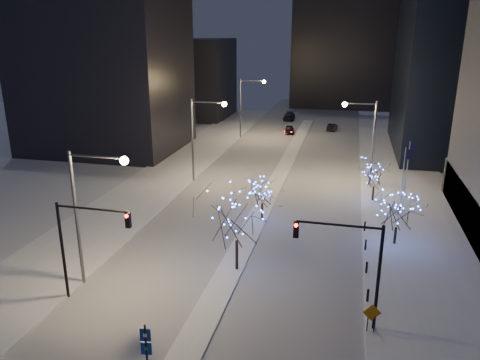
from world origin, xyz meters
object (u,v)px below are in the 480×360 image
(traffic_signal_east, at_px, (353,258))
(car_near, at_px, (289,130))
(car_far, at_px, (289,116))
(holiday_tree_plaza_near, at_px, (398,212))
(holiday_tree_plaza_far, at_px, (375,174))
(wayfinding_sign, at_px, (146,345))
(street_lamp_east, at_px, (366,132))
(street_lamp_w_far, at_px, (246,100))
(street_lamp_w_mid, at_px, (201,129))
(construction_sign, at_px, (372,315))
(car_mid, at_px, (332,127))
(holiday_tree_median_far, at_px, (262,192))
(traffic_signal_west, at_px, (82,237))
(holiday_tree_median_near, at_px, (237,215))
(street_lamp_w_near, at_px, (88,201))

(traffic_signal_east, bearing_deg, car_near, 101.21)
(car_far, xyz_separation_m, holiday_tree_plaza_near, (16.64, -56.35, 2.28))
(holiday_tree_plaza_far, xyz_separation_m, wayfinding_sign, (-12.55, -30.57, -1.06))
(street_lamp_east, relative_size, car_near, 2.49)
(street_lamp_w_far, bearing_deg, street_lamp_w_mid, -90.00)
(holiday_tree_plaza_far, bearing_deg, street_lamp_w_mid, 173.12)
(holiday_tree_plaza_far, distance_m, construction_sign, 24.02)
(car_mid, height_order, holiday_tree_median_far, holiday_tree_median_far)
(street_lamp_w_mid, distance_m, car_far, 43.87)
(street_lamp_w_far, height_order, holiday_tree_plaza_far, street_lamp_w_far)
(street_lamp_east, height_order, car_mid, street_lamp_east)
(traffic_signal_west, height_order, holiday_tree_median_far, traffic_signal_west)
(street_lamp_east, bearing_deg, car_near, 114.29)
(holiday_tree_median_near, xyz_separation_m, construction_sign, (9.80, -5.72, -3.31))
(car_mid, relative_size, construction_sign, 2.06)
(car_near, distance_m, car_mid, 8.58)
(car_near, distance_m, car_far, 13.11)
(traffic_signal_east, bearing_deg, street_lamp_w_mid, 124.51)
(street_lamp_w_near, distance_m, street_lamp_w_far, 50.00)
(street_lamp_w_mid, xyz_separation_m, traffic_signal_east, (17.88, -26.00, -1.74))
(traffic_signal_east, xyz_separation_m, car_far, (-12.91, 69.22, -4.00))
(car_near, xyz_separation_m, car_mid, (7.35, 4.44, -0.05))
(car_mid, xyz_separation_m, holiday_tree_median_far, (-4.65, -44.89, 2.28))
(street_lamp_east, xyz_separation_m, car_far, (-14.05, 40.21, -5.69))
(street_lamp_w_near, xyz_separation_m, street_lamp_w_mid, (0.00, 25.00, 0.00))
(holiday_tree_median_near, bearing_deg, holiday_tree_plaza_near, 31.69)
(traffic_signal_west, bearing_deg, holiday_tree_plaza_near, 33.31)
(wayfinding_sign, bearing_deg, car_near, 82.58)
(holiday_tree_median_near, xyz_separation_m, wayfinding_sign, (-1.87, -12.35, -2.60))
(car_far, bearing_deg, construction_sign, -80.16)
(car_mid, relative_size, holiday_tree_plaza_far, 0.85)
(holiday_tree_plaza_far, bearing_deg, holiday_tree_median_near, -120.37)
(traffic_signal_west, bearing_deg, car_near, 83.78)
(street_lamp_east, bearing_deg, street_lamp_w_mid, -171.04)
(holiday_tree_plaza_far, bearing_deg, street_lamp_east, 101.39)
(car_mid, bearing_deg, street_lamp_east, 108.08)
(holiday_tree_plaza_far, relative_size, construction_sign, 2.41)
(holiday_tree_median_far, distance_m, construction_sign, 18.95)
(holiday_tree_median_far, bearing_deg, traffic_signal_west, -118.07)
(holiday_tree_median_near, relative_size, holiday_tree_plaza_near, 1.51)
(car_mid, height_order, holiday_tree_plaza_near, holiday_tree_plaza_near)
(street_lamp_w_near, relative_size, holiday_tree_plaza_near, 2.18)
(car_far, relative_size, wayfinding_sign, 1.62)
(traffic_signal_west, distance_m, construction_sign, 19.07)
(street_lamp_east, bearing_deg, traffic_signal_west, -121.69)
(holiday_tree_median_near, bearing_deg, street_lamp_w_near, -155.24)
(street_lamp_w_mid, relative_size, car_near, 2.49)
(holiday_tree_median_near, height_order, holiday_tree_plaza_near, holiday_tree_median_near)
(wayfinding_sign, bearing_deg, traffic_signal_east, 25.98)
(street_lamp_w_near, height_order, construction_sign, street_lamp_w_near)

